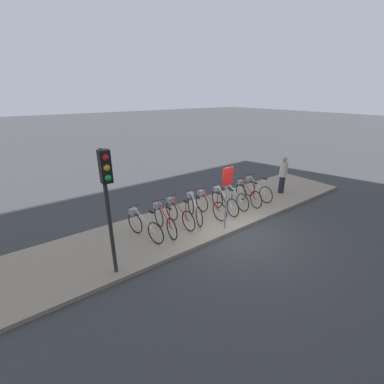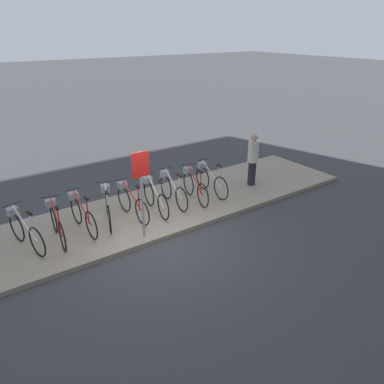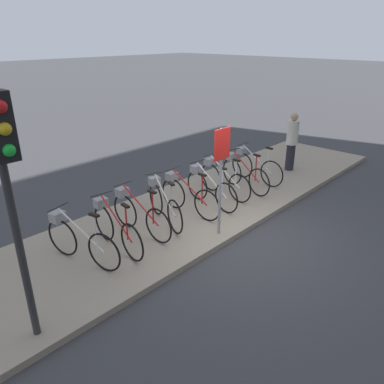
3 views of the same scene
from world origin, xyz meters
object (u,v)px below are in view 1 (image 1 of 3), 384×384
Objects in this scene: parked_bicycle_4 at (209,204)px; parked_bicycle_1 at (164,219)px; pedestrian at (283,174)px; traffic_light at (107,189)px; parked_bicycle_0 at (143,224)px; parked_bicycle_2 at (178,213)px; parked_bicycle_7 at (247,193)px; sign_post at (227,188)px; parked_bicycle_8 at (256,189)px; parked_bicycle_3 at (194,207)px; parked_bicycle_6 at (233,195)px; parked_bicycle_5 at (223,200)px.

parked_bicycle_1 is at bearing -178.56° from parked_bicycle_4.
pedestrian is 8.64m from traffic_light.
parked_bicycle_0 is at bearing 174.27° from parked_bicycle_1.
parked_bicycle_1 is 1.00× the size of parked_bicycle_2.
parked_bicycle_0 and parked_bicycle_2 have the same top height.
parked_bicycle_1 is at bearing 178.62° from pedestrian.
sign_post is at bearing -154.68° from parked_bicycle_7.
parked_bicycle_1 is 4.78m from parked_bicycle_8.
parked_bicycle_3 is at bearing 176.64° from pedestrian.
parked_bicycle_0 is 2.76m from parked_bicycle_4.
parked_bicycle_8 is 7.27m from traffic_light.
parked_bicycle_7 is 0.70m from parked_bicycle_8.
parked_bicycle_8 is at bearing 21.97° from sign_post.
parked_bicycle_8 is at bearing -0.71° from parked_bicycle_3.
sign_post is at bearing -142.62° from parked_bicycle_6.
parked_bicycle_4 is at bearing 1.44° from parked_bicycle_1.
traffic_light is (-5.51, -1.28, 1.91)m from parked_bicycle_6.
traffic_light is at bearing -169.64° from parked_bicycle_8.
parked_bicycle_8 is (5.51, 0.02, 0.00)m from parked_bicycle_0.
parked_bicycle_2 is at bearing 24.84° from traffic_light.
parked_bicycle_5 is 1.00× the size of parked_bicycle_8.
parked_bicycle_4 and parked_bicycle_6 have the same top height.
parked_bicycle_0 is at bearing 178.63° from parked_bicycle_5.
traffic_light is (-6.21, -1.14, 1.91)m from parked_bicycle_7.
parked_bicycle_7 is 2.29m from pedestrian.
parked_bicycle_3 is at bearing 0.88° from parked_bicycle_2.
parked_bicycle_7 is (3.42, -0.15, 0.00)m from parked_bicycle_2.
traffic_light reaches higher than parked_bicycle_6.
parked_bicycle_4 is at bearing 178.00° from parked_bicycle_7.
pedestrian is at bearing -1.83° from parked_bicycle_0.
sign_post reaches higher than parked_bicycle_8.
parked_bicycle_8 is (2.75, 0.04, 0.00)m from parked_bicycle_4.
parked_bicycle_1 is 6.35m from pedestrian.
parked_bicycle_5 and parked_bicycle_7 have the same top height.
parked_bicycle_5 is (3.46, -0.08, 0.00)m from parked_bicycle_0.
parked_bicycle_8 is at bearing -0.84° from parked_bicycle_6.
parked_bicycle_8 is 0.79× the size of sign_post.
traffic_light is at bearing -155.16° from parked_bicycle_2.
parked_bicycle_5 is at bearing -4.97° from parked_bicycle_4.
parked_bicycle_0 is at bearing 179.54° from parked_bicycle_4.
parked_bicycle_1 is at bearing 179.80° from parked_bicycle_5.
parked_bicycle_7 is (1.36, -0.01, 0.00)m from parked_bicycle_5.
parked_bicycle_4 is (0.65, -0.09, 0.00)m from parked_bicycle_3.
parked_bicycle_4 is at bearing -7.62° from parked_bicycle_3.
parked_bicycle_4 is 0.70m from parked_bicycle_5.
parked_bicycle_1 is at bearing 28.84° from traffic_light.
parked_bicycle_3 is 0.96× the size of parked_bicycle_7.
sign_post reaches higher than parked_bicycle_3.
parked_bicycle_7 is at bearing -2.47° from parked_bicycle_2.
parked_bicycle_6 is 5.97m from traffic_light.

